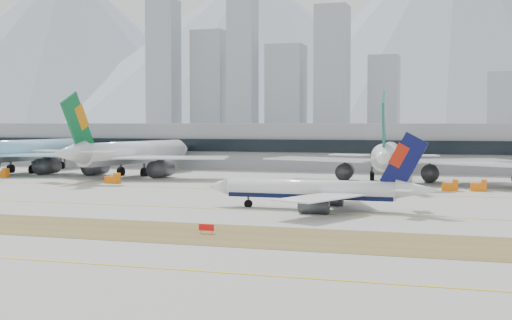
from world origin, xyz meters
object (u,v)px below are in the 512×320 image
(widebody_korean, at_px, (19,152))
(widebody_cathay, at_px, (387,158))
(terminal, at_px, (323,145))
(widebody_eva, at_px, (130,154))
(taxiing_airliner, at_px, (318,191))

(widebody_korean, relative_size, widebody_cathay, 1.04)
(widebody_cathay, relative_size, terminal, 0.23)
(widebody_eva, bearing_deg, widebody_cathay, -78.50)
(taxiing_airliner, distance_m, terminal, 118.07)
(taxiing_airliner, distance_m, widebody_eva, 91.20)
(widebody_korean, bearing_deg, terminal, -52.96)
(widebody_korean, distance_m, widebody_cathay, 109.64)
(widebody_korean, relative_size, widebody_eva, 1.02)
(widebody_cathay, bearing_deg, widebody_eva, 89.19)
(taxiing_airliner, height_order, terminal, terminal)
(terminal, bearing_deg, widebody_cathay, -60.77)
(widebody_cathay, bearing_deg, taxiing_airliner, 171.75)
(terminal, bearing_deg, widebody_korean, -146.45)
(widebody_korean, height_order, widebody_eva, widebody_korean)
(widebody_eva, xyz_separation_m, terminal, (44.06, 54.97, 1.26))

